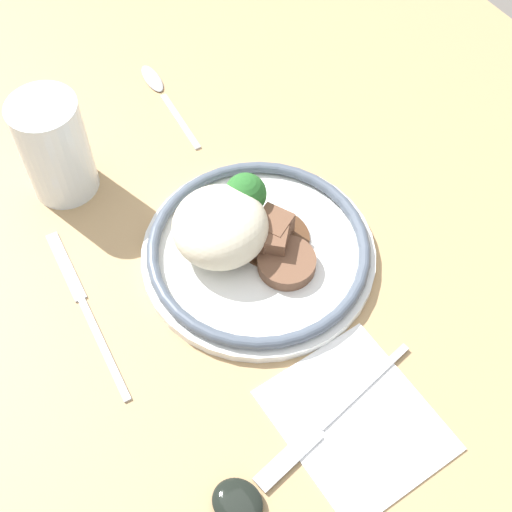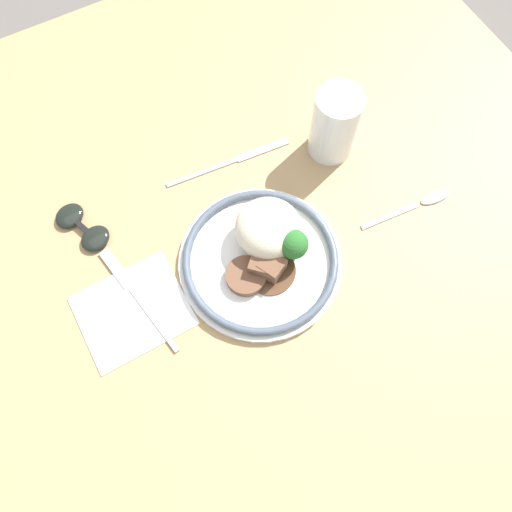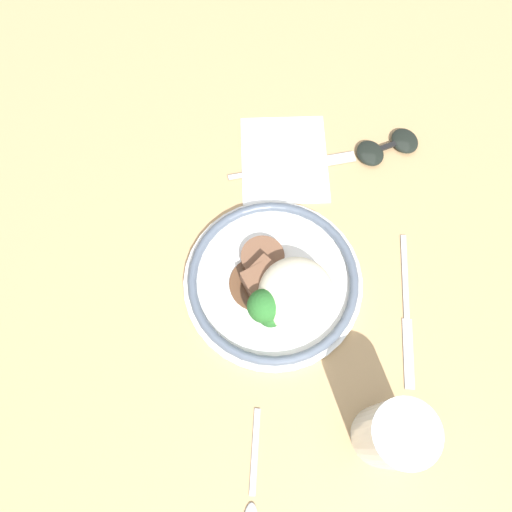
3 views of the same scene
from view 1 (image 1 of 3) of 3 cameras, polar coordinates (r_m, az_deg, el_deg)
The scene contains 8 objects.
ground_plane at distance 0.72m, azimuth -3.35°, elevation -3.80°, with size 8.00×8.00×0.00m, color #5B5651.
dining_table at distance 0.71m, azimuth -3.41°, elevation -3.18°, with size 1.16×1.07×0.03m.
napkin at distance 0.64m, azimuth 8.00°, elevation -12.87°, with size 0.15×0.13×0.00m.
plate at distance 0.70m, azimuth -0.62°, elevation 1.32°, with size 0.23×0.23×0.07m.
juice_glass at distance 0.76m, azimuth -15.70°, elevation 7.98°, with size 0.07×0.07×0.12m.
fork at distance 0.63m, azimuth 5.27°, elevation -13.43°, with size 0.04×0.19×0.00m.
knife at distance 0.71m, azimuth -13.63°, elevation -3.78°, with size 0.20×0.03×0.00m.
spoon at distance 0.88m, azimuth -7.77°, elevation 13.11°, with size 0.15×0.03×0.01m.
Camera 1 is at (-0.33, 0.16, 0.63)m, focal length 50.00 mm.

